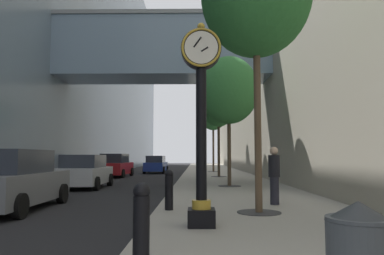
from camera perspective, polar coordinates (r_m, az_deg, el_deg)
The scene contains 14 objects.
ground_plane at distance 28.63m, azimuth -1.53°, elevation -7.65°, with size 110.00×110.00×0.00m, color black.
sidewalk_right at distance 31.64m, azimuth 3.74°, elevation -7.22°, with size 5.54×80.00×0.14m, color #9E998E.
building_block_left at distance 36.02m, azimuth -21.13°, elevation 14.83°, with size 22.26×80.00×26.72m.
street_clock at distance 7.50m, azimuth 1.46°, elevation 2.34°, with size 0.84×0.55×4.22m.
bollard_nearest at distance 4.99m, azimuth -7.94°, elevation -14.33°, with size 0.23×0.23×1.07m.
bollard_third at distance 9.77m, azimuth -3.62°, elevation -9.54°, with size 0.23×0.23×1.07m.
street_tree_mid_near at distance 17.76m, azimuth 5.78°, elevation 5.79°, with size 2.86×2.86×6.25m.
street_tree_mid_far at distance 25.82m, azimuth 4.18°, elevation 2.79°, with size 2.18×2.18×6.00m.
street_tree_far at distance 33.97m, azimuth 3.34°, elevation 1.94°, with size 2.51×2.51×6.72m.
pedestrian_walking at distance 11.06m, azimuth 12.77°, elevation -7.08°, with size 0.44×0.44×1.69m.
car_blue_near at distance 34.17m, azimuth -5.67°, elevation -5.82°, with size 2.05×4.22×1.61m.
car_red_mid at distance 28.28m, azimuth -11.93°, elevation -5.88°, with size 2.17×4.43×1.75m.
car_grey_far at distance 11.83m, azimuth -26.40°, elevation -7.51°, with size 2.15×4.57×1.74m.
car_silver_trailing at distance 18.69m, azimuth -16.51°, elevation -6.69°, with size 2.15×4.13×1.62m.
Camera 1 is at (1.11, -1.56, 1.55)m, focal length 34.01 mm.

